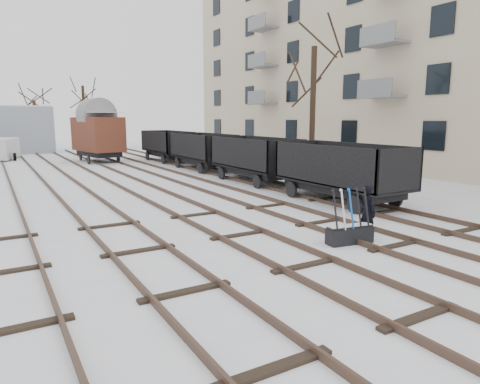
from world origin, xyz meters
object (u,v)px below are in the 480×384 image
at_px(box_van_wagon, 98,133).
at_px(panel_van, 2,149).
at_px(worker, 368,212).
at_px(ground_frame, 350,233).
at_px(freight_wagon_a, 341,180).

relative_size(box_van_wagon, panel_van, 1.25).
bearing_deg(panel_van, box_van_wagon, -21.59).
bearing_deg(box_van_wagon, worker, -96.42).
bearing_deg(worker, panel_van, 23.35).
bearing_deg(ground_frame, box_van_wagon, 100.59).
bearing_deg(worker, ground_frame, 106.42).
bearing_deg(worker, box_van_wagon, 12.43).
relative_size(ground_frame, box_van_wagon, 0.28).
bearing_deg(freight_wagon_a, ground_frame, -130.90).
bearing_deg(panel_van, freight_wagon_a, -50.13).
bearing_deg(ground_frame, panel_van, 111.83).
xyz_separation_m(box_van_wagon, panel_van, (-6.44, 5.20, -1.30)).
xyz_separation_m(freight_wagon_a, box_van_wagon, (-4.72, 21.66, 1.30)).
distance_m(box_van_wagon, panel_van, 8.38).
height_order(worker, panel_van, panel_van).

